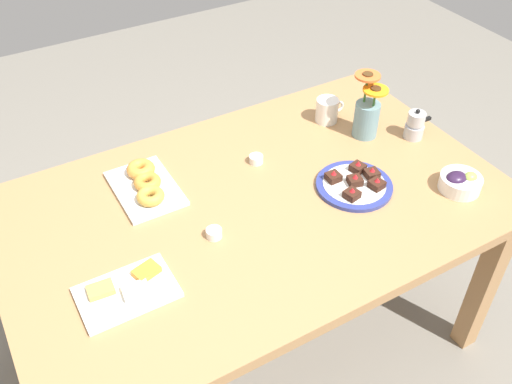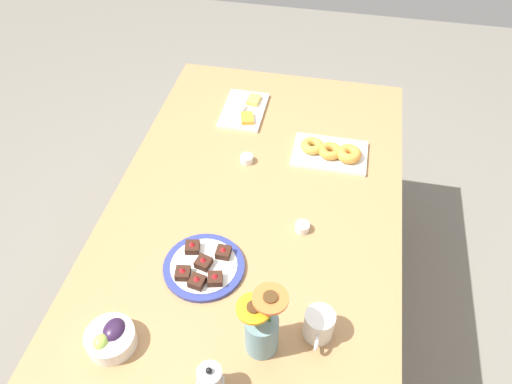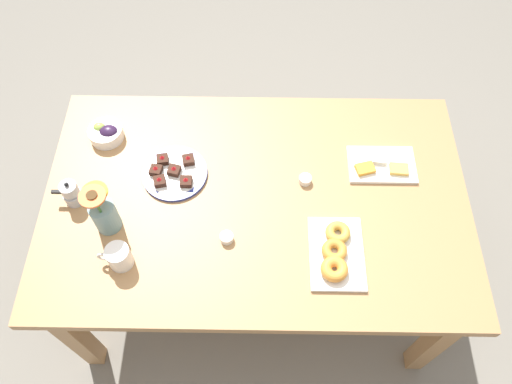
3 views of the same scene
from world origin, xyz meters
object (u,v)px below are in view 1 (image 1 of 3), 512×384
(grape_bowl, at_px, (460,182))
(cheese_platter, at_px, (127,290))
(dining_table, at_px, (256,221))
(dessert_plate, at_px, (355,184))
(coffee_mug, at_px, (327,110))
(croissant_platter, at_px, (146,184))
(moka_pot, at_px, (415,126))
(jam_cup_honey, at_px, (256,159))
(jam_cup_berry, at_px, (214,233))
(flower_vase, at_px, (367,115))

(grape_bowl, relative_size, cheese_platter, 0.52)
(dining_table, height_order, grape_bowl, grape_bowl)
(dining_table, height_order, dessert_plate, dessert_plate)
(coffee_mug, xyz_separation_m, croissant_platter, (-0.75, -0.04, -0.03))
(moka_pot, bearing_deg, grape_bowl, -103.27)
(jam_cup_honey, distance_m, jam_cup_berry, 0.38)
(jam_cup_berry, xyz_separation_m, flower_vase, (0.72, 0.20, 0.07))
(coffee_mug, height_order, jam_cup_honey, coffee_mug)
(grape_bowl, height_order, jam_cup_honey, grape_bowl)
(dining_table, bearing_deg, croissant_platter, 140.52)
(flower_vase, height_order, moka_pot, flower_vase)
(dining_table, bearing_deg, moka_pot, 1.89)
(grape_bowl, bearing_deg, cheese_platter, 173.35)
(jam_cup_berry, height_order, flower_vase, flower_vase)
(jam_cup_berry, xyz_separation_m, moka_pot, (0.86, 0.10, 0.03))
(coffee_mug, relative_size, jam_cup_honey, 2.48)
(jam_cup_berry, distance_m, moka_pot, 0.87)
(coffee_mug, height_order, flower_vase, flower_vase)
(cheese_platter, bearing_deg, dining_table, 17.07)
(cheese_platter, bearing_deg, dessert_plate, 3.55)
(dessert_plate, bearing_deg, cheese_platter, -176.45)
(dining_table, relative_size, jam_cup_berry, 33.33)
(jam_cup_berry, bearing_deg, grape_bowl, -14.31)
(coffee_mug, relative_size, grape_bowl, 0.88)
(flower_vase, relative_size, moka_pot, 2.06)
(dessert_plate, distance_m, flower_vase, 0.32)
(croissant_platter, relative_size, moka_pot, 2.35)
(coffee_mug, bearing_deg, croissant_platter, -177.15)
(coffee_mug, bearing_deg, moka_pot, -49.39)
(coffee_mug, bearing_deg, cheese_platter, -156.23)
(coffee_mug, bearing_deg, jam_cup_berry, -152.18)
(moka_pot, bearing_deg, dessert_plate, -161.31)
(dining_table, xyz_separation_m, moka_pot, (0.68, 0.02, 0.13))
(dining_table, relative_size, grape_bowl, 11.82)
(jam_cup_honey, xyz_separation_m, moka_pot, (0.57, -0.15, 0.03))
(jam_cup_honey, height_order, moka_pot, moka_pot)
(dessert_plate, distance_m, moka_pot, 0.38)
(dining_table, bearing_deg, cheese_platter, -162.93)
(cheese_platter, bearing_deg, flower_vase, 15.01)
(dining_table, relative_size, flower_vase, 6.54)
(grape_bowl, relative_size, croissant_platter, 0.48)
(grape_bowl, bearing_deg, croissant_platter, 150.19)
(cheese_platter, distance_m, jam_cup_berry, 0.31)
(croissant_platter, height_order, jam_cup_berry, croissant_platter)
(coffee_mug, distance_m, moka_pot, 0.33)
(cheese_platter, xyz_separation_m, croissant_platter, (0.20, 0.38, 0.01))
(coffee_mug, height_order, cheese_platter, coffee_mug)
(croissant_platter, distance_m, moka_pot, 0.98)
(grape_bowl, height_order, jam_cup_berry, grape_bowl)
(jam_cup_honey, distance_m, dessert_plate, 0.35)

